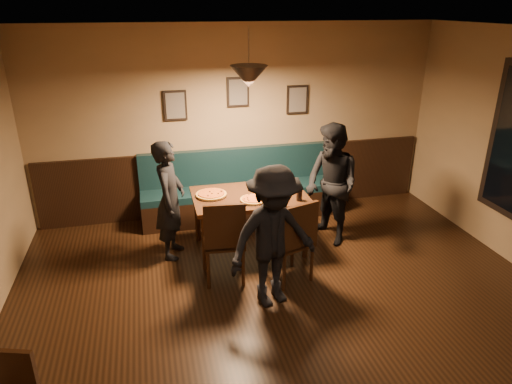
# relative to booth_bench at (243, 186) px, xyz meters

# --- Properties ---
(floor) EXTENTS (7.00, 7.00, 0.00)m
(floor) POSITION_rel_booth_bench_xyz_m (0.00, -3.20, -0.50)
(floor) COLOR black
(floor) RESTS_ON ground
(ceiling) EXTENTS (7.00, 7.00, 0.00)m
(ceiling) POSITION_rel_booth_bench_xyz_m (0.00, -3.20, 2.30)
(ceiling) COLOR silver
(ceiling) RESTS_ON ground
(wall_back) EXTENTS (6.00, 0.00, 6.00)m
(wall_back) POSITION_rel_booth_bench_xyz_m (0.00, 0.30, 0.90)
(wall_back) COLOR #8C704F
(wall_back) RESTS_ON ground
(wainscot) EXTENTS (5.88, 0.06, 1.00)m
(wainscot) POSITION_rel_booth_bench_xyz_m (0.00, 0.27, 0.00)
(wainscot) COLOR black
(wainscot) RESTS_ON ground
(booth_bench) EXTENTS (3.00, 0.60, 1.00)m
(booth_bench) POSITION_rel_booth_bench_xyz_m (0.00, 0.00, 0.00)
(booth_bench) COLOR #0F232D
(booth_bench) RESTS_ON ground
(picture_left) EXTENTS (0.32, 0.04, 0.42)m
(picture_left) POSITION_rel_booth_bench_xyz_m (-0.90, 0.27, 1.20)
(picture_left) COLOR black
(picture_left) RESTS_ON wall_back
(picture_center) EXTENTS (0.32, 0.04, 0.42)m
(picture_center) POSITION_rel_booth_bench_xyz_m (0.00, 0.27, 1.35)
(picture_center) COLOR black
(picture_center) RESTS_ON wall_back
(picture_right) EXTENTS (0.32, 0.04, 0.42)m
(picture_right) POSITION_rel_booth_bench_xyz_m (0.90, 0.27, 1.20)
(picture_right) COLOR black
(picture_right) RESTS_ON wall_back
(pendant_lamp) EXTENTS (0.44, 0.44, 0.25)m
(pendant_lamp) POSITION_rel_booth_bench_xyz_m (-0.12, -0.98, 1.75)
(pendant_lamp) COLOR black
(pendant_lamp) RESTS_ON ceiling
(dining_table) EXTENTS (1.44, 0.93, 0.77)m
(dining_table) POSITION_rel_booth_bench_xyz_m (-0.12, -0.98, -0.11)
(dining_table) COLOR #301E0D
(dining_table) RESTS_ON floor
(chair_near_left) EXTENTS (0.51, 0.51, 1.04)m
(chair_near_left) POSITION_rel_booth_bench_xyz_m (-0.57, -1.61, 0.02)
(chair_near_left) COLOR black
(chair_near_left) RESTS_ON floor
(chair_near_right) EXTENTS (0.57, 0.57, 1.03)m
(chair_near_right) POSITION_rel_booth_bench_xyz_m (0.16, -1.78, 0.01)
(chair_near_right) COLOR black
(chair_near_right) RESTS_ON floor
(diner_left) EXTENTS (0.51, 0.64, 1.53)m
(diner_left) POSITION_rel_booth_bench_xyz_m (-1.12, -0.90, 0.26)
(diner_left) COLOR black
(diner_left) RESTS_ON floor
(diner_right) EXTENTS (0.84, 0.95, 1.63)m
(diner_right) POSITION_rel_booth_bench_xyz_m (0.98, -1.01, 0.31)
(diner_right) COLOR black
(diner_right) RESTS_ON floor
(diner_front) EXTENTS (1.13, 0.84, 1.57)m
(diner_front) POSITION_rel_booth_bench_xyz_m (-0.14, -2.18, 0.28)
(diner_front) COLOR black
(diner_front) RESTS_ON floor
(pizza_a) EXTENTS (0.50, 0.50, 0.04)m
(pizza_a) POSITION_rel_booth_bench_xyz_m (-0.60, -0.91, 0.29)
(pizza_a) COLOR orange
(pizza_a) RESTS_ON dining_table
(pizza_b) EXTENTS (0.39, 0.39, 0.04)m
(pizza_b) POSITION_rel_booth_bench_xyz_m (-0.12, -1.18, 0.29)
(pizza_b) COLOR orange
(pizza_b) RESTS_ON dining_table
(pizza_c) EXTENTS (0.46, 0.46, 0.04)m
(pizza_c) POSITION_rel_booth_bench_xyz_m (0.38, -0.82, 0.29)
(pizza_c) COLOR orange
(pizza_c) RESTS_ON dining_table
(soda_glass) EXTENTS (0.09, 0.09, 0.15)m
(soda_glass) POSITION_rel_booth_bench_xyz_m (0.43, -1.31, 0.35)
(soda_glass) COLOR black
(soda_glass) RESTS_ON dining_table
(tabasco_bottle) EXTENTS (0.04, 0.04, 0.13)m
(tabasco_bottle) POSITION_rel_booth_bench_xyz_m (0.39, -1.03, 0.34)
(tabasco_bottle) COLOR #AA050C
(tabasco_bottle) RESTS_ON dining_table
(napkin_a) EXTENTS (0.18, 0.18, 0.01)m
(napkin_a) POSITION_rel_booth_bench_xyz_m (-0.66, -0.78, 0.28)
(napkin_a) COLOR #1B6631
(napkin_a) RESTS_ON dining_table
(napkin_b) EXTENTS (0.16, 0.16, 0.01)m
(napkin_b) POSITION_rel_booth_bench_xyz_m (-0.64, -1.26, 0.27)
(napkin_b) COLOR #207934
(napkin_b) RESTS_ON dining_table
(cutlery_set) EXTENTS (0.19, 0.06, 0.00)m
(cutlery_set) POSITION_rel_booth_bench_xyz_m (-0.14, -1.33, 0.27)
(cutlery_set) COLOR #BDBDC1
(cutlery_set) RESTS_ON dining_table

